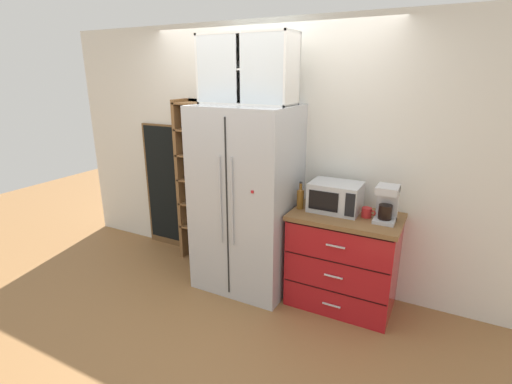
# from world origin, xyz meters

# --- Properties ---
(ground_plane) EXTENTS (10.70, 10.70, 0.00)m
(ground_plane) POSITION_xyz_m (0.00, 0.00, 0.00)
(ground_plane) COLOR olive
(wall_back_cream) EXTENTS (5.00, 0.10, 2.55)m
(wall_back_cream) POSITION_xyz_m (0.00, 0.40, 1.27)
(wall_back_cream) COLOR silver
(wall_back_cream) RESTS_ON ground
(refrigerator) EXTENTS (0.91, 0.74, 1.79)m
(refrigerator) POSITION_xyz_m (0.00, -0.01, 0.90)
(refrigerator) COLOR #B7BABF
(refrigerator) RESTS_ON ground
(pantry_shelf_column) EXTENTS (0.50, 0.30, 1.80)m
(pantry_shelf_column) POSITION_xyz_m (-0.73, 0.28, 0.91)
(pantry_shelf_column) COLOR brown
(pantry_shelf_column) RESTS_ON ground
(counter_cabinet) EXTENTS (0.95, 0.60, 0.88)m
(counter_cabinet) POSITION_xyz_m (0.95, 0.07, 0.44)
(counter_cabinet) COLOR #A8161C
(counter_cabinet) RESTS_ON ground
(microwave) EXTENTS (0.44, 0.33, 0.26)m
(microwave) POSITION_xyz_m (0.83, 0.12, 1.01)
(microwave) COLOR #B7BABF
(microwave) RESTS_ON counter_cabinet
(coffee_maker) EXTENTS (0.17, 0.20, 0.31)m
(coffee_maker) POSITION_xyz_m (1.28, 0.07, 1.04)
(coffee_maker) COLOR #B7B7BC
(coffee_maker) RESTS_ON counter_cabinet
(mug_sage) EXTENTS (0.12, 0.09, 0.09)m
(mug_sage) POSITION_xyz_m (0.95, 0.05, 0.93)
(mug_sage) COLOR #8CA37F
(mug_sage) RESTS_ON counter_cabinet
(mug_red) EXTENTS (0.12, 0.08, 0.08)m
(mug_red) POSITION_xyz_m (1.12, 0.09, 0.93)
(mug_red) COLOR red
(mug_red) RESTS_ON counter_cabinet
(bottle_amber) EXTENTS (0.06, 0.06, 0.25)m
(bottle_amber) POSITION_xyz_m (0.54, 0.02, 0.99)
(bottle_amber) COLOR brown
(bottle_amber) RESTS_ON counter_cabinet
(upper_cabinet) EXTENTS (0.87, 0.32, 0.60)m
(upper_cabinet) POSITION_xyz_m (-0.00, 0.04, 2.09)
(upper_cabinet) COLOR silver
(upper_cabinet) RESTS_ON refrigerator
(chalkboard_menu) EXTENTS (0.60, 0.04, 1.50)m
(chalkboard_menu) POSITION_xyz_m (-1.30, 0.33, 0.75)
(chalkboard_menu) COLOR brown
(chalkboard_menu) RESTS_ON ground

